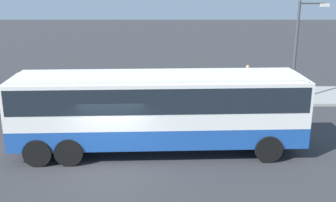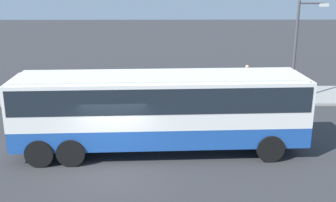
# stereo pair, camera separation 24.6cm
# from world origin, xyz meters

# --- Properties ---
(ground_plane) EXTENTS (120.00, 120.00, 0.00)m
(ground_plane) POSITION_xyz_m (0.00, 0.00, 0.00)
(ground_plane) COLOR #333335
(sidewalk_curb) EXTENTS (80.00, 4.00, 0.15)m
(sidewalk_curb) POSITION_xyz_m (0.00, 9.82, 0.07)
(sidewalk_curb) COLOR gray
(sidewalk_curb) RESTS_ON ground_plane
(coach_bus) EXTENTS (11.89, 3.07, 3.32)m
(coach_bus) POSITION_xyz_m (1.75, 1.45, 2.06)
(coach_bus) COLOR #1E4C9E
(coach_bus) RESTS_ON ground_plane
(pedestrian_near_curb) EXTENTS (0.32, 0.32, 1.74)m
(pedestrian_near_curb) POSITION_xyz_m (7.07, 10.31, 1.16)
(pedestrian_near_curb) COLOR #38334C
(pedestrian_near_curb) RESTS_ON sidewalk_curb
(pedestrian_at_crossing) EXTENTS (0.32, 0.32, 1.54)m
(pedestrian_at_crossing) POSITION_xyz_m (-3.49, 9.88, 1.03)
(pedestrian_at_crossing) COLOR #38334C
(pedestrian_at_crossing) RESTS_ON sidewalk_curb
(street_lamp) EXTENTS (1.69, 0.24, 5.71)m
(street_lamp) POSITION_xyz_m (9.55, 8.49, 3.49)
(street_lamp) COLOR #47474C
(street_lamp) RESTS_ON sidewalk_curb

